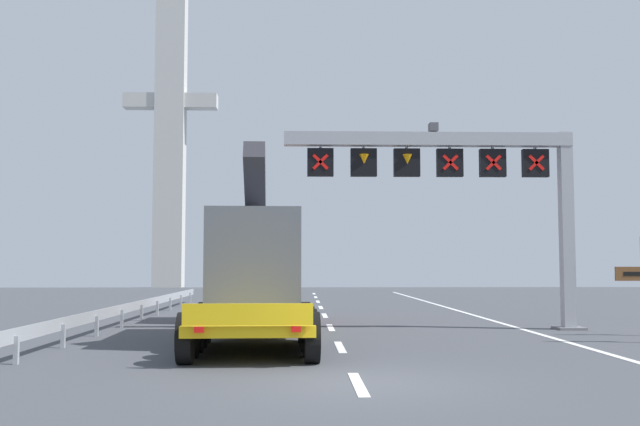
# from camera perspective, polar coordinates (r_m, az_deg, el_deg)

# --- Properties ---
(ground) EXTENTS (112.00, 112.00, 0.00)m
(ground) POSITION_cam_1_polar(r_m,az_deg,el_deg) (13.34, 3.22, -13.18)
(ground) COLOR #424449
(lane_markings) EXTENTS (0.20, 48.97, 0.01)m
(lane_markings) POSITION_cam_1_polar(r_m,az_deg,el_deg) (30.40, 0.37, -8.08)
(lane_markings) COLOR silver
(lane_markings) RESTS_ON ground
(edge_line_right) EXTENTS (0.20, 63.00, 0.01)m
(edge_line_right) POSITION_cam_1_polar(r_m,az_deg,el_deg) (26.25, 14.73, -8.57)
(edge_line_right) COLOR silver
(edge_line_right) RESTS_ON ground
(overhead_lane_gantry) EXTENTS (9.82, 0.90, 6.81)m
(overhead_lane_gantry) POSITION_cam_1_polar(r_m,az_deg,el_deg) (24.51, 11.26, 3.24)
(overhead_lane_gantry) COLOR #9EA0A5
(overhead_lane_gantry) RESTS_ON ground
(heavy_haul_truck_yellow) EXTENTS (3.44, 14.13, 5.30)m
(heavy_haul_truck_yellow) POSITION_cam_1_polar(r_m,az_deg,el_deg) (23.07, -4.93, -4.39)
(heavy_haul_truck_yellow) COLOR yellow
(heavy_haul_truck_yellow) RESTS_ON ground
(guardrail_left) EXTENTS (0.13, 30.42, 0.76)m
(guardrail_left) POSITION_cam_1_polar(r_m,az_deg,el_deg) (27.08, -14.66, -7.26)
(guardrail_left) COLOR #999EA3
(guardrail_left) RESTS_ON ground
(bridge_pylon_distant) EXTENTS (9.00, 2.00, 28.96)m
(bridge_pylon_distant) POSITION_cam_1_polar(r_m,az_deg,el_deg) (71.88, -11.70, 6.19)
(bridge_pylon_distant) COLOR #B7B7B2
(bridge_pylon_distant) RESTS_ON ground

